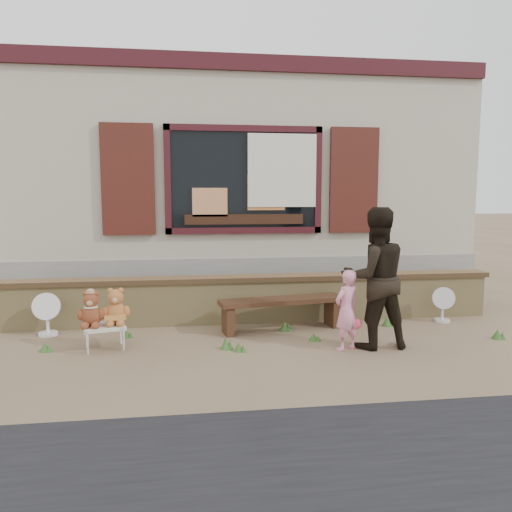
{
  "coord_description": "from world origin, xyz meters",
  "views": [
    {
      "loc": [
        -0.91,
        -5.98,
        1.81
      ],
      "look_at": [
        0.0,
        0.6,
        1.0
      ],
      "focal_mm": 35.0,
      "sensor_mm": 36.0,
      "label": 1
    }
  ],
  "objects": [
    {
      "name": "ground",
      "position": [
        0.0,
        0.0,
        0.0
      ],
      "size": [
        80.0,
        80.0,
        0.0
      ],
      "primitive_type": "plane",
      "color": "brown",
      "rests_on": "ground"
    },
    {
      "name": "shopfront",
      "position": [
        0.0,
        4.49,
        2.0
      ],
      "size": [
        8.04,
        5.13,
        4.0
      ],
      "color": "gray",
      "rests_on": "ground"
    },
    {
      "name": "brick_wall",
      "position": [
        0.0,
        1.0,
        0.34
      ],
      "size": [
        7.1,
        0.36,
        0.67
      ],
      "color": "tan",
      "rests_on": "ground"
    },
    {
      "name": "bench",
      "position": [
        0.34,
        0.49,
        0.32
      ],
      "size": [
        1.74,
        0.62,
        0.44
      ],
      "rotation": [
        0.0,
        0.0,
        0.16
      ],
      "color": "#351F12",
      "rests_on": "ground"
    },
    {
      "name": "folding_chair",
      "position": [
        -1.9,
        -0.05,
        0.26
      ],
      "size": [
        0.55,
        0.51,
        0.29
      ],
      "rotation": [
        0.0,
        0.0,
        0.22
      ],
      "color": "beige",
      "rests_on": "ground"
    },
    {
      "name": "teddy_bear_left",
      "position": [
        -2.04,
        -0.08,
        0.5
      ],
      "size": [
        0.36,
        0.33,
        0.43
      ],
      "primitive_type": null,
      "rotation": [
        0.0,
        0.0,
        0.22
      ],
      "color": "brown",
      "rests_on": "folding_chair"
    },
    {
      "name": "teddy_bear_right",
      "position": [
        -1.76,
        -0.02,
        0.51
      ],
      "size": [
        0.38,
        0.35,
        0.45
      ],
      "primitive_type": null,
      "rotation": [
        0.0,
        0.0,
        0.22
      ],
      "color": "#98582A",
      "rests_on": "folding_chair"
    },
    {
      "name": "child",
      "position": [
        0.92,
        -0.48,
        0.48
      ],
      "size": [
        0.42,
        0.37,
        0.95
      ],
      "primitive_type": "imported",
      "rotation": [
        0.0,
        0.0,
        3.65
      ],
      "color": "pink",
      "rests_on": "ground"
    },
    {
      "name": "adult",
      "position": [
        1.28,
        -0.41,
        0.84
      ],
      "size": [
        0.84,
        0.67,
        1.68
      ],
      "primitive_type": "imported",
      "rotation": [
        0.0,
        0.0,
        3.18
      ],
      "color": "black",
      "rests_on": "ground"
    },
    {
      "name": "fan_left",
      "position": [
        -2.73,
        0.64,
        0.28
      ],
      "size": [
        0.36,
        0.24,
        0.57
      ],
      "rotation": [
        0.0,
        0.0,
        0.08
      ],
      "color": "white",
      "rests_on": "ground"
    },
    {
      "name": "fan_right",
      "position": [
        2.71,
        0.6,
        0.26
      ],
      "size": [
        0.33,
        0.22,
        0.51
      ],
      "rotation": [
        0.0,
        0.0,
        -0.3
      ],
      "color": "silver",
      "rests_on": "ground"
    },
    {
      "name": "grass_tufts",
      "position": [
        0.27,
        0.04,
        0.06
      ],
      "size": [
        5.68,
        0.99,
        0.14
      ],
      "color": "#365D25",
      "rests_on": "ground"
    }
  ]
}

